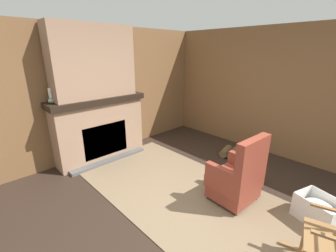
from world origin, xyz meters
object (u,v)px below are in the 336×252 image
object	(u,v)px
oil_lamp_vase	(51,98)
rocking_chair	(335,246)
firewood_stack	(233,153)
armchair	(237,179)
storage_case	(105,92)
laundry_basket	(319,210)

from	to	relation	value
oil_lamp_vase	rocking_chair	bearing A→B (deg)	15.21
rocking_chair	firewood_stack	bearing A→B (deg)	-55.63
armchair	oil_lamp_vase	xyz separation A→B (m)	(-2.75, -1.51, 0.98)
rocking_chair	storage_case	distance (m)	4.10
firewood_stack	oil_lamp_vase	bearing A→B (deg)	-124.74
armchair	rocking_chair	bearing A→B (deg)	164.47
laundry_basket	storage_case	size ratio (longest dim) A/B	2.38
armchair	oil_lamp_vase	size ratio (longest dim) A/B	4.03
laundry_basket	oil_lamp_vase	world-z (taller)	oil_lamp_vase
firewood_stack	storage_case	size ratio (longest dim) A/B	2.27
rocking_chair	laundry_basket	bearing A→B (deg)	-86.02
firewood_stack	laundry_basket	size ratio (longest dim) A/B	0.95
storage_case	rocking_chair	bearing A→B (deg)	1.03
armchair	firewood_stack	bearing A→B (deg)	-54.93
storage_case	armchair	bearing A→B (deg)	10.17
rocking_chair	laundry_basket	size ratio (longest dim) A/B	1.90
rocking_chair	laundry_basket	xyz separation A→B (m)	(-0.29, 0.81, -0.22)
firewood_stack	laundry_basket	xyz separation A→B (m)	(1.76, -0.90, 0.10)
rocking_chair	firewood_stack	distance (m)	2.69
laundry_basket	rocking_chair	bearing A→B (deg)	-70.23
rocking_chair	oil_lamp_vase	distance (m)	4.25
rocking_chair	storage_case	xyz separation A→B (m)	(-3.99, -0.07, 0.93)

